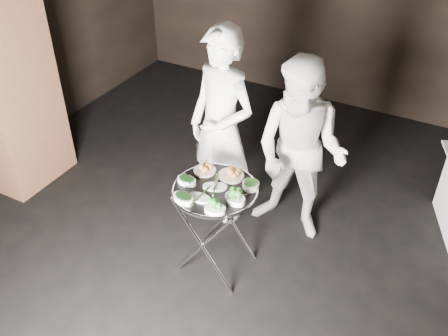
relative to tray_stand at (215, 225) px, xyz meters
The scene contains 15 objects.
floor 0.50m from the tray_stand, 66.17° to the right, with size 6.00×7.00×0.05m, color black.
tray_stand is the anchor object (origin of this frame).
serving_tray 0.37m from the tray_stand, 63.43° to the left, with size 0.68×0.68×0.04m.
potato_plate_a 0.48m from the tray_stand, 138.82° to the left, with size 0.20×0.20×0.07m.
potato_plate_b 0.46m from the tray_stand, 79.63° to the left, with size 0.22×0.22×0.08m.
greens_bowl 0.50m from the tray_stand, 31.09° to the left, with size 0.13×0.13×0.08m.
asparagus_plate_a 0.40m from the tray_stand, 114.87° to the left, with size 0.22×0.18×0.04m.
asparagus_plate_b 0.43m from the tray_stand, 103.65° to the right, with size 0.19×0.11×0.04m.
spinach_bowl_a 0.47m from the tray_stand, 169.71° to the right, with size 0.17×0.12×0.07m.
spinach_bowl_b 0.50m from the tray_stand, 119.09° to the right, with size 0.19×0.14×0.07m.
broccoli_bowl_a 0.46m from the tray_stand, 16.32° to the right, with size 0.20×0.17×0.07m.
broccoli_bowl_b 0.49m from the tray_stand, 60.68° to the right, with size 0.19×0.16×0.07m.
serving_utensils 0.43m from the tray_stand, 76.29° to the left, with size 0.57×0.40×0.01m.
waiter_left 0.88m from the tray_stand, 114.42° to the left, with size 0.69×0.45×1.89m, color white.
waiter_right 0.95m from the tray_stand, 61.55° to the left, with size 0.84×0.65×1.73m, color white.
Camera 1 is at (1.48, -2.57, 3.26)m, focal length 40.00 mm.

